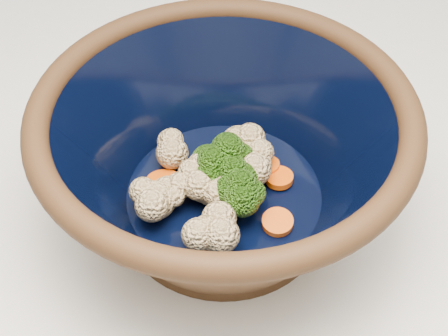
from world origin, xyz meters
TOP-DOWN VIEW (x-y plane):
  - mixing_bowl at (-0.09, 0.06)m, footprint 0.38×0.38m
  - vegetable_pile at (-0.09, 0.06)m, footprint 0.13×0.13m

SIDE VIEW (x-z plane):
  - vegetable_pile at x=-0.09m, z-range 0.93..0.98m
  - mixing_bowl at x=-0.09m, z-range 0.91..1.04m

